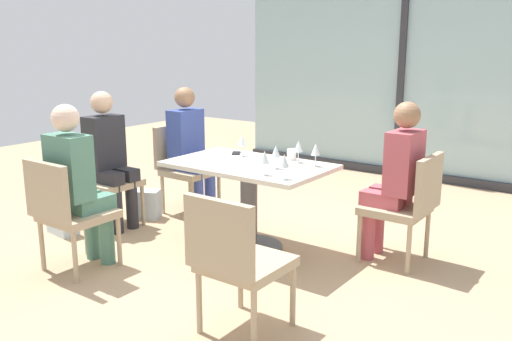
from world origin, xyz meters
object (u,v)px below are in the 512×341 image
Objects in this scene: chair_side_end at (103,174)px; person_far_right at (396,174)px; chair_far_right at (408,202)px; wine_glass_0 at (316,150)px; chair_front_left at (67,209)px; coffee_cup at (292,154)px; person_front_left at (77,179)px; dining_table_main at (249,186)px; wine_glass_3 at (265,158)px; wine_glass_2 at (284,161)px; chair_front_right at (236,257)px; wine_glass_5 at (276,152)px; person_far_left at (190,144)px; handbag_1 at (62,219)px; handbag_0 at (144,204)px; wine_glass_4 at (298,147)px; cell_phone_on_table at (236,153)px; wine_glass_1 at (242,141)px; person_side_end at (109,154)px; chair_far_left at (183,163)px.

person_far_right reaches higher than chair_side_end.
chair_far_right is 0.81m from wine_glass_0.
coffee_cup is (1.00, 1.50, 0.28)m from chair_front_left.
dining_table_main is at bearing 53.67° from person_front_left.
chair_far_right is 1.16m from wine_glass_3.
chair_front_right is at bearing -73.72° from wine_glass_2.
chair_front_right is (1.58, 0.00, 0.00)m from chair_front_left.
person_front_left is at bearing -126.33° from dining_table_main.
person_far_left is at bearing 159.75° from wine_glass_5.
chair_front_left reaches higher than handbag_1.
chair_front_left is at bearing -133.15° from wine_glass_5.
wine_glass_4 is at bearing -18.23° from handbag_0.
dining_table_main is at bearing -140.73° from wine_glass_4.
chair_front_right is at bearing -56.28° from dining_table_main.
chair_side_end is 0.89m from person_far_left.
person_far_right is 4.20× the size of handbag_0.
chair_far_right is 1.05m from wine_glass_2.
dining_table_main is 1.03× the size of person_far_right.
person_far_left is at bearing 130.77° from cell_phone_on_table.
wine_glass_4 is (1.10, 1.44, 0.37)m from chair_front_left.
dining_table_main is 7.02× the size of wine_glass_1.
chair_front_right is 1.83m from cell_phone_on_table.
handbag_0 is (-0.99, -0.20, -0.59)m from cell_phone_on_table.
dining_table_main is at bearing 12.89° from person_side_end.
wine_glass_1 is at bearing -167.86° from person_far_right.
dining_table_main is 7.02× the size of wine_glass_3.
coffee_cup is at bearing -170.36° from person_far_right.
chair_far_right is at bearing 0.00° from chair_far_left.
cell_phone_on_table reaches higher than handbag_0.
chair_far_right is 2.90× the size of handbag_1.
cell_phone_on_table is (0.46, 1.43, 0.24)m from chair_front_left.
wine_glass_1 is 1.78m from handbag_1.
wine_glass_3 is (1.40, -0.72, 0.16)m from person_far_left.
chair_far_left is at bearing 132.75° from cell_phone_on_table.
wine_glass_0 and wine_glass_4 have the same top height.
person_far_right reaches higher than dining_table_main.
person_far_right is at bearing 23.28° from wine_glass_0.
person_side_end is 1.17m from cell_phone_on_table.
chair_front_left is (0.67, -0.87, 0.00)m from chair_side_end.
chair_far_right reaches higher than cell_phone_on_table.
handbag_1 is at bearing 154.55° from person_front_left.
wine_glass_1 is (-1.00, 1.37, 0.37)m from chair_front_right.
person_front_left is 1.36m from handbag_0.
wine_glass_4 is (1.10, 1.33, 0.16)m from person_front_left.
chair_front_right is 1.09m from wine_glass_3.
chair_far_left is 0.82m from person_side_end.
chair_far_right is at bearing 0.00° from person_far_right.
cell_phone_on_table is (-0.85, 0.53, -0.13)m from wine_glass_2.
chair_far_left is 0.69× the size of person_side_end.
person_far_right reaches higher than chair_front_right.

